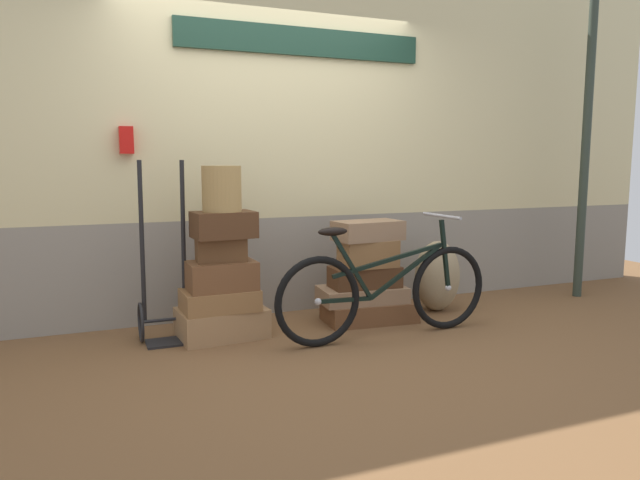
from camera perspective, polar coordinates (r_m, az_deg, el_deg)
The scene contains 16 objects.
ground at distance 4.37m, azimuth -1.39°, elevation -9.82°, with size 10.17×5.20×0.06m, color brown.
station_building at distance 4.98m, azimuth -4.86°, elevation 10.12°, with size 8.17×0.74×2.99m.
suitcase_0 at distance 4.39m, azimuth -9.54°, elevation -7.96°, with size 0.62×0.41×0.21m, color #9E754C.
suitcase_1 at distance 4.31m, azimuth -9.74°, elevation -5.76°, with size 0.54×0.35×0.15m, color olive.
suitcase_2 at distance 4.28m, azimuth -9.56°, elevation -3.44°, with size 0.48×0.31×0.21m, color brown.
suitcase_3 at distance 4.26m, azimuth -9.64°, elevation -0.90°, with size 0.35×0.22×0.17m, color brown.
suitcase_4 at distance 4.23m, azimuth -9.38°, elevation 1.49°, with size 0.43×0.29×0.19m, color #4C2D19.
suitcase_5 at distance 4.77m, azimuth 4.81°, elevation -6.94°, with size 0.72×0.39×0.16m, color brown.
suitcase_6 at distance 4.73m, azimuth 4.13°, elevation -5.30°, with size 0.68×0.38×0.12m, color #937051.
suitcase_7 at distance 4.70m, azimuth 4.38°, elevation -3.60°, with size 0.55×0.28×0.17m, color #4C2D19.
suitcase_8 at distance 4.65m, azimuth 4.73°, elevation -1.35°, with size 0.44×0.24×0.21m, color olive.
suitcase_9 at distance 4.65m, azimuth 4.71°, elevation 0.93°, with size 0.53×0.29×0.15m, color #937051.
wicker_basket at distance 4.22m, azimuth -9.57°, elevation 4.96°, with size 0.28×0.28×0.32m, color #A8844C.
luggage_trolley at distance 4.36m, azimuth -14.85°, elevation -5.51°, with size 0.37×0.36×1.29m.
burlap_sack at distance 5.14m, azimuth 11.36°, elevation -3.46°, with size 0.40×0.34×0.61m, color #9E8966.
bicycle at distance 4.30m, azimuth 6.42°, elevation -4.96°, with size 1.74×0.46×0.89m.
Camera 1 is at (-1.48, -3.89, 1.28)m, focal length 32.81 mm.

